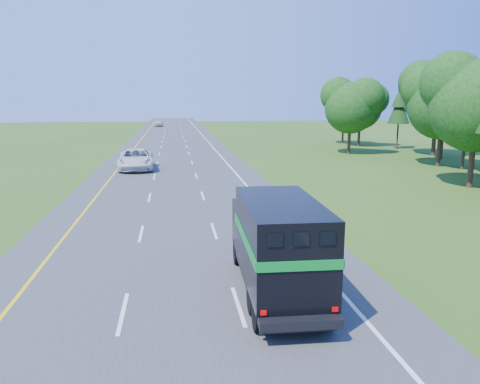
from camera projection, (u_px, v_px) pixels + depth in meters
The scene contains 5 objects.
road at pixel (175, 160), 52.78m from camera, with size 15.00×260.00×0.04m, color #38383A.
lane_markings at pixel (175, 159), 52.78m from camera, with size 11.15×260.00×0.01m.
horse_truck at pixel (277, 243), 15.84m from camera, with size 2.62×7.69×3.37m.
white_suv at pixel (136, 159), 45.08m from camera, with size 3.26×7.07×1.96m, color silver.
far_car at pixel (159, 123), 119.80m from camera, with size 1.92×4.78×1.63m, color #B5B5BD.
Camera 1 is at (-0.13, -3.02, 6.58)m, focal length 35.00 mm.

